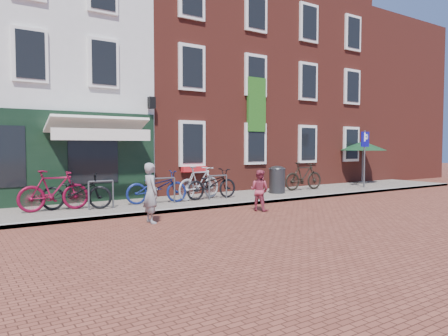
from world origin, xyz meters
TOP-DOWN VIEW (x-y plane):
  - ground at (0.00, 0.00)m, footprint 80.00×80.00m
  - sidewalk at (1.00, 1.50)m, footprint 24.00×3.00m
  - building_stucco at (-5.00, 7.00)m, footprint 8.00×8.00m
  - building_brick_mid at (2.00, 7.00)m, footprint 6.00×8.00m
  - building_brick_right at (8.00, 7.00)m, footprint 6.00×8.00m
  - filler_right at (14.50, 7.00)m, footprint 7.00×8.00m
  - litter_bin at (3.40, 1.48)m, footprint 0.61×0.61m
  - parking_sign at (8.08, 1.07)m, footprint 0.50×0.07m
  - parasol at (9.67, 2.40)m, footprint 2.29×2.29m
  - woman at (-2.99, -1.11)m, footprint 0.36×0.55m
  - boy at (0.45, -1.10)m, footprint 0.66×0.72m
  - bicycle_0 at (-4.11, 1.51)m, footprint 2.07×1.41m
  - bicycle_1 at (-4.70, 1.57)m, footprint 1.91×0.56m
  - bicycle_2 at (-1.66, 1.42)m, footprint 2.04×0.95m
  - bicycle_3 at (-0.07, 1.48)m, footprint 1.98×1.01m
  - bicycle_4 at (0.34, 1.35)m, footprint 1.97×0.72m
  - bicycle_5 at (5.03, 1.70)m, footprint 1.93×0.66m

SIDE VIEW (x-z plane):
  - ground at x=0.00m, z-range 0.00..0.00m
  - sidewalk at x=1.00m, z-range 0.00..0.10m
  - boy at x=0.45m, z-range 0.00..1.21m
  - bicycle_0 at x=-4.11m, z-range 0.10..1.13m
  - bicycle_2 at x=-1.66m, z-range 0.10..1.13m
  - bicycle_4 at x=0.34m, z-range 0.10..1.13m
  - bicycle_1 at x=-4.70m, z-range 0.10..1.24m
  - bicycle_3 at x=-0.07m, z-range 0.10..1.24m
  - bicycle_5 at x=5.03m, z-range 0.10..1.24m
  - litter_bin at x=3.40m, z-range 0.12..1.24m
  - woman at x=-2.99m, z-range 0.00..1.49m
  - parking_sign at x=8.08m, z-range 0.54..3.03m
  - parasol at x=9.67m, z-range 0.93..3.08m
  - building_stucco at x=-5.00m, z-range 0.00..9.00m
  - filler_right at x=14.50m, z-range 0.00..9.00m
  - building_brick_mid at x=2.00m, z-range 0.00..10.00m
  - building_brick_right at x=8.00m, z-range 0.00..10.00m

